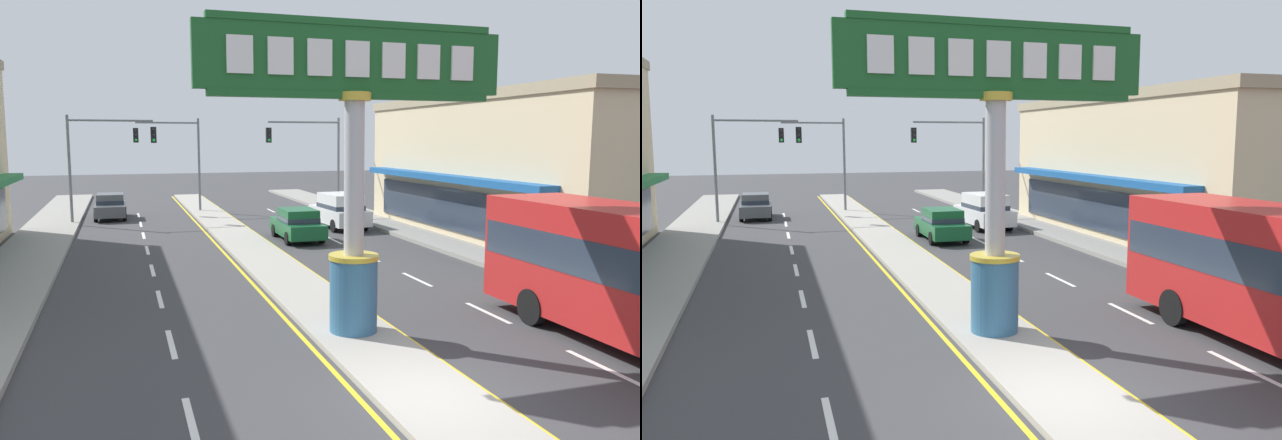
% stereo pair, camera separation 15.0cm
% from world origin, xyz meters
% --- Properties ---
extents(ground_plane, '(160.00, 160.00, 0.00)m').
position_xyz_m(ground_plane, '(0.00, 0.00, 0.00)').
color(ground_plane, '#3A3A3D').
extents(median_strip, '(2.11, 52.00, 0.14)m').
position_xyz_m(median_strip, '(0.00, 18.00, 0.07)').
color(median_strip, '#A39E93').
rests_on(median_strip, ground).
extents(sidewalk_left, '(2.82, 60.00, 0.18)m').
position_xyz_m(sidewalk_left, '(-9.06, 16.00, 0.09)').
color(sidewalk_left, gray).
rests_on(sidewalk_left, ground).
extents(sidewalk_right, '(2.82, 60.00, 0.18)m').
position_xyz_m(sidewalk_right, '(9.06, 16.00, 0.09)').
color(sidewalk_right, gray).
rests_on(sidewalk_right, ground).
extents(lane_markings, '(8.85, 52.00, 0.01)m').
position_xyz_m(lane_markings, '(-0.00, 16.65, 0.00)').
color(lane_markings, silver).
rests_on(lane_markings, ground).
extents(district_sign, '(7.58, 1.24, 7.47)m').
position_xyz_m(district_sign, '(0.00, 4.01, 4.28)').
color(district_sign, '#33668C').
rests_on(district_sign, median_strip).
extents(storefront_right, '(10.64, 19.01, 7.00)m').
position_xyz_m(storefront_right, '(14.53, 16.56, 3.50)').
color(storefront_right, beige).
rests_on(storefront_right, ground).
extents(traffic_light_left_side, '(4.86, 0.46, 6.20)m').
position_xyz_m(traffic_light_left_side, '(-6.29, 27.57, 4.25)').
color(traffic_light_left_side, slate).
rests_on(traffic_light_left_side, ground).
extents(traffic_light_right_side, '(4.86, 0.46, 6.20)m').
position_xyz_m(traffic_light_right_side, '(6.29, 27.82, 4.25)').
color(traffic_light_right_side, slate).
rests_on(traffic_light_right_side, ground).
extents(traffic_light_median_far, '(4.20, 0.46, 6.20)m').
position_xyz_m(traffic_light_median_far, '(-1.86, 31.68, 4.19)').
color(traffic_light_median_far, slate).
rests_on(traffic_light_median_far, ground).
extents(suv_near_right_lane, '(2.16, 4.70, 1.90)m').
position_xyz_m(suv_near_right_lane, '(6.01, 21.87, 0.98)').
color(suv_near_right_lane, white).
rests_on(suv_near_right_lane, ground).
extents(sedan_far_right_lane, '(1.86, 4.31, 1.53)m').
position_xyz_m(sedan_far_right_lane, '(-6.01, 30.00, 0.79)').
color(sedan_far_right_lane, '#4C5156').
rests_on(sedan_far_right_lane, ground).
extents(sedan_mid_left_lane, '(1.87, 4.32, 1.53)m').
position_xyz_m(sedan_mid_left_lane, '(2.71, 18.64, 0.79)').
color(sedan_mid_left_lane, '#14562D').
rests_on(sedan_mid_left_lane, ground).
extents(street_bench, '(0.48, 1.60, 0.88)m').
position_xyz_m(street_bench, '(8.52, 9.42, 0.65)').
color(street_bench, brown).
rests_on(street_bench, sidewalk_right).
extents(pedestrian_near_kerb, '(0.42, 0.25, 1.70)m').
position_xyz_m(pedestrian_near_kerb, '(8.45, 4.73, 1.14)').
color(pedestrian_near_kerb, maroon).
rests_on(pedestrian_near_kerb, sidewalk_right).
extents(pedestrian_far_side, '(0.43, 0.45, 1.76)m').
position_xyz_m(pedestrian_far_side, '(9.08, 6.85, 1.18)').
color(pedestrian_far_side, gold).
rests_on(pedestrian_far_side, sidewalk_right).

